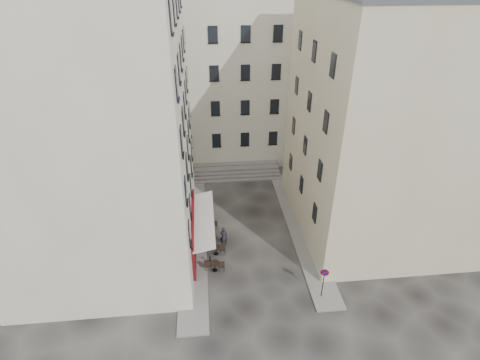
{
  "coord_description": "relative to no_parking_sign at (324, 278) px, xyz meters",
  "views": [
    {
      "loc": [
        -3.14,
        -21.98,
        19.76
      ],
      "look_at": [
        -0.52,
        4.0,
        4.43
      ],
      "focal_mm": 28.0,
      "sensor_mm": 36.0,
      "label": 1
    }
  ],
  "objects": [
    {
      "name": "bistro_table_b",
      "position": [
        -6.89,
        5.05,
        -1.31
      ],
      "size": [
        1.42,
        0.66,
        1.0
      ],
      "color": "black",
      "rests_on": "ground"
    },
    {
      "name": "building_left",
      "position": [
        -14.64,
        7.72,
        8.49
      ],
      "size": [
        12.2,
        16.2,
        20.6
      ],
      "color": "beige",
      "rests_on": "ground"
    },
    {
      "name": "building_back",
      "position": [
        -5.14,
        23.72,
        7.49
      ],
      "size": [
        18.2,
        10.2,
        18.6
      ],
      "color": "beige",
      "rests_on": "ground"
    },
    {
      "name": "sidewalk_right",
      "position": [
        0.36,
        7.72,
        -1.76
      ],
      "size": [
        2.0,
        18.0,
        0.12
      ],
      "primitive_type": "cube",
      "color": "slate",
      "rests_on": "ground"
    },
    {
      "name": "bollard_mid",
      "position": [
        -7.39,
        7.22,
        -1.29
      ],
      "size": [
        0.12,
        0.12,
        0.98
      ],
      "color": "black",
      "rests_on": "ground"
    },
    {
      "name": "bollard_near",
      "position": [
        -7.39,
        3.72,
        -1.29
      ],
      "size": [
        0.12,
        0.12,
        0.98
      ],
      "color": "black",
      "rests_on": "ground"
    },
    {
      "name": "cafe_storefront",
      "position": [
        -8.45,
        5.72,
        0.06
      ],
      "size": [
        1.74,
        7.3,
        3.5
      ],
      "color": "#4D0B0F",
      "rests_on": "ground"
    },
    {
      "name": "building_right",
      "position": [
        6.36,
        8.22,
        7.49
      ],
      "size": [
        12.2,
        14.2,
        18.6
      ],
      "color": "#B6AD87",
      "rests_on": "ground"
    },
    {
      "name": "bistro_table_e",
      "position": [
        -7.57,
        9.81,
        -1.41
      ],
      "size": [
        1.14,
        0.53,
        0.8
      ],
      "color": "black",
      "rests_on": "ground"
    },
    {
      "name": "pedestrian",
      "position": [
        -6.23,
        6.1,
        -0.97
      ],
      "size": [
        0.63,
        0.42,
        1.7
      ],
      "primitive_type": "imported",
      "rotation": [
        0.0,
        0.0,
        3.12
      ],
      "color": "black",
      "rests_on": "ground"
    },
    {
      "name": "no_parking_sign",
      "position": [
        0.0,
        0.0,
        0.0
      ],
      "size": [
        0.56,
        0.22,
        2.56
      ],
      "rotation": [
        0.0,
        0.0,
        -0.33
      ],
      "color": "black",
      "rests_on": "ground"
    },
    {
      "name": "bistro_table_c",
      "position": [
        -7.64,
        6.15,
        -1.36
      ],
      "size": [
        1.26,
        0.59,
        0.89
      ],
      "color": "black",
      "rests_on": "ground"
    },
    {
      "name": "bollard_far",
      "position": [
        -7.39,
        10.72,
        -1.29
      ],
      "size": [
        0.12,
        0.12,
        0.98
      ],
      "color": "black",
      "rests_on": "ground"
    },
    {
      "name": "bistro_table_d",
      "position": [
        -7.28,
        8.3,
        -1.36
      ],
      "size": [
        1.28,
        0.6,
        0.9
      ],
      "color": "black",
      "rests_on": "ground"
    },
    {
      "name": "stone_steps",
      "position": [
        -4.14,
        17.3,
        -1.42
      ],
      "size": [
        9.0,
        3.15,
        0.8
      ],
      "color": "#62605D",
      "rests_on": "ground"
    },
    {
      "name": "ground",
      "position": [
        -4.14,
        4.72,
        -1.82
      ],
      "size": [
        90.0,
        90.0,
        0.0
      ],
      "primitive_type": "plane",
      "color": "black",
      "rests_on": "ground"
    },
    {
      "name": "sidewalk_left",
      "position": [
        -8.64,
        8.72,
        -1.76
      ],
      "size": [
        2.0,
        22.0,
        0.12
      ],
      "primitive_type": "cube",
      "color": "slate",
      "rests_on": "ground"
    },
    {
      "name": "bistro_table_a",
      "position": [
        -7.07,
        3.26,
        -1.3
      ],
      "size": [
        1.42,
        0.67,
        1.0
      ],
      "color": "black",
      "rests_on": "ground"
    }
  ]
}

